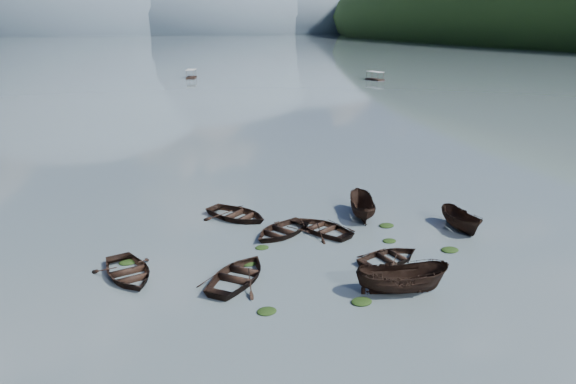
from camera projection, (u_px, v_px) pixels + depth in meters
name	position (u px, v px, depth m)	size (l,w,h in m)	color
ground_plane	(362.00, 297.00, 26.52)	(2400.00, 2400.00, 0.00)	#49575C
haze_mtn_b	(75.00, 33.00, 818.91)	(520.00, 520.00, 340.00)	#475666
haze_mtn_c	(200.00, 32.00, 879.54)	(520.00, 520.00, 260.00)	#475666
haze_mtn_d	(299.00, 32.00, 934.11)	(520.00, 520.00, 220.00)	#475666
rowboat_0	(128.00, 277.00, 28.67)	(3.40, 4.76, 0.99)	black
rowboat_1	(239.00, 280.00, 28.25)	(3.50, 4.90, 1.01)	black
rowboat_2	(401.00, 293.00, 26.95)	(1.83, 4.88, 1.88)	black
rowboat_3	(323.00, 231.00, 34.91)	(3.20, 4.48, 0.93)	black
rowboat_4	(390.00, 261.00, 30.56)	(2.95, 4.13, 0.85)	black
rowboat_5	(460.00, 229.00, 35.28)	(1.56, 4.16, 1.61)	black
rowboat_6	(237.00, 218.00, 37.28)	(3.55, 4.97, 1.03)	black
rowboat_7	(281.00, 234.00, 34.45)	(3.32, 4.65, 0.96)	black
rowboat_8	(361.00, 216.00, 37.64)	(1.71, 4.53, 1.75)	black
weed_clump_0	(267.00, 312.00, 25.13)	(0.99, 0.81, 0.22)	black
weed_clump_1	(249.00, 264.00, 30.18)	(1.04, 0.83, 0.23)	black
weed_clump_2	(362.00, 303.00, 25.99)	(1.10, 0.88, 0.24)	black
weed_clump_3	(389.00, 241.00, 33.30)	(0.89, 0.75, 0.20)	black
weed_clump_4	(450.00, 251.00, 31.95)	(1.13, 0.90, 0.23)	black
weed_clump_5	(128.00, 263.00, 30.30)	(1.00, 0.81, 0.21)	black
weed_clump_6	(262.00, 248.00, 32.33)	(0.88, 0.74, 0.18)	black
weed_clump_7	(386.00, 226.00, 35.81)	(1.06, 0.85, 0.23)	black
pontoon_centre	(191.00, 78.00, 134.82)	(2.25, 5.41, 2.07)	black
pontoon_right	(375.00, 80.00, 130.03)	(2.15, 5.16, 1.98)	black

